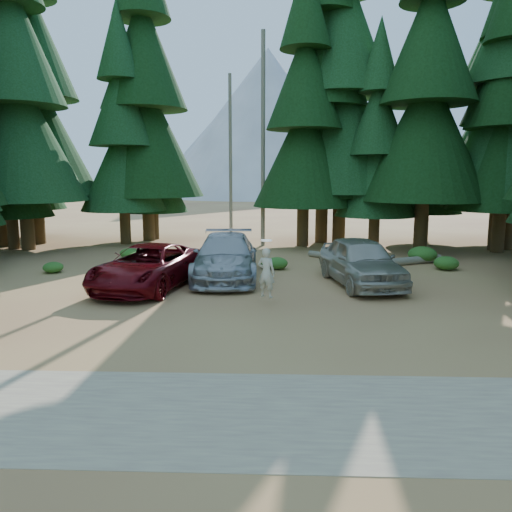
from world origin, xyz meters
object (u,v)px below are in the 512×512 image
(silver_minivan_right, at_px, (361,261))
(frisbee_player, at_px, (266,272))
(silver_minivan_center, at_px, (226,257))
(log_right, at_px, (392,262))
(log_mid, at_px, (340,258))
(red_pickup, at_px, (148,267))
(log_left, at_px, (159,265))

(silver_minivan_right, bearing_deg, frisbee_player, -149.80)
(silver_minivan_center, xyz_separation_m, silver_minivan_right, (5.18, -0.98, 0.02))
(log_right, bearing_deg, log_mid, 120.60)
(log_mid, xyz_separation_m, log_right, (2.18, -1.37, 0.03))
(red_pickup, relative_size, silver_minivan_right, 1.08)
(log_left, xyz_separation_m, log_mid, (8.27, 2.27, 0.02))
(silver_minivan_center, height_order, log_right, silver_minivan_center)
(log_left, distance_m, log_mid, 8.58)
(log_mid, height_order, log_right, log_right)
(red_pickup, relative_size, log_right, 1.01)
(red_pickup, xyz_separation_m, silver_minivan_center, (2.65, 1.84, 0.09))
(frisbee_player, height_order, log_left, frisbee_player)
(silver_minivan_right, distance_m, log_mid, 5.34)
(red_pickup, xyz_separation_m, log_left, (-0.51, 3.88, -0.66))
(silver_minivan_right, distance_m, log_left, 8.91)
(frisbee_player, bearing_deg, log_mid, -88.61)
(frisbee_player, bearing_deg, silver_minivan_right, -115.78)
(log_left, xyz_separation_m, log_right, (10.45, 0.90, 0.05))
(silver_minivan_right, relative_size, log_mid, 1.40)
(log_mid, bearing_deg, frisbee_player, -69.51)
(silver_minivan_right, bearing_deg, log_left, 149.94)
(silver_minivan_center, distance_m, silver_minivan_right, 5.27)
(silver_minivan_center, bearing_deg, red_pickup, -147.95)
(red_pickup, distance_m, log_right, 11.04)
(silver_minivan_center, bearing_deg, frisbee_player, -69.47)
(red_pickup, distance_m, frisbee_player, 4.83)
(log_right, bearing_deg, frisbee_player, -156.31)
(frisbee_player, relative_size, log_left, 0.51)
(frisbee_player, xyz_separation_m, log_left, (-4.85, 5.99, -0.90))
(red_pickup, xyz_separation_m, silver_minivan_right, (7.83, 0.86, 0.11))
(silver_minivan_center, relative_size, silver_minivan_right, 1.15)
(silver_minivan_center, xyz_separation_m, frisbee_player, (1.69, -3.94, 0.15))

